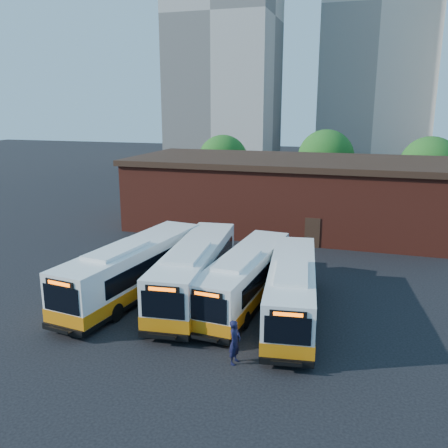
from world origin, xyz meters
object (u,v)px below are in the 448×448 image
(bus_midwest, at_px, (195,273))
(bus_east, at_px, (292,292))
(transit_worker, at_px, (235,342))
(bus_west, at_px, (134,271))
(bus_mideast, at_px, (245,280))

(bus_midwest, height_order, bus_east, bus_midwest)
(bus_midwest, height_order, transit_worker, bus_midwest)
(bus_west, bearing_deg, bus_east, 6.57)
(bus_mideast, bearing_deg, bus_midwest, -174.35)
(bus_west, distance_m, bus_midwest, 3.65)
(bus_west, height_order, bus_midwest, bus_west)
(bus_midwest, relative_size, bus_east, 1.06)
(bus_midwest, bearing_deg, bus_mideast, -4.31)
(bus_midwest, bearing_deg, bus_east, -15.20)
(bus_west, height_order, transit_worker, bus_west)
(transit_worker, bearing_deg, bus_west, 62.87)
(bus_midwest, xyz_separation_m, bus_east, (5.82, -0.99, -0.09))
(bus_west, bearing_deg, bus_mideast, 15.25)
(bus_west, height_order, bus_mideast, bus_west)
(bus_midwest, distance_m, bus_mideast, 3.00)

